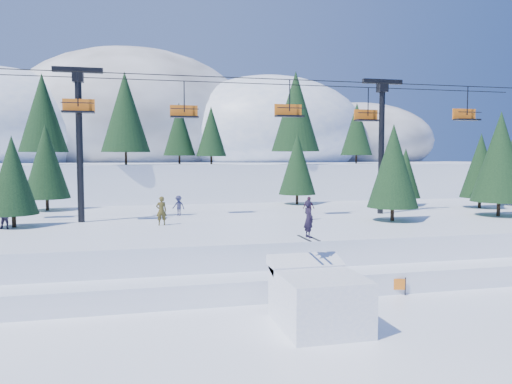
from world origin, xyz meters
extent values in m
plane|color=white|center=(0.00, 0.00, 0.00)|extent=(160.00, 160.00, 0.00)
cube|color=white|center=(0.00, 18.00, 1.25)|extent=(70.00, 22.00, 2.50)
cube|color=white|center=(0.00, 8.00, 0.55)|extent=(70.00, 6.00, 1.10)
cube|color=white|center=(0.00, 68.00, 3.00)|extent=(110.00, 60.00, 6.00)
ellipsoid|color=#605B59|center=(-6.00, 78.00, 13.26)|extent=(44.00, 39.60, 26.40)
ellipsoid|color=white|center=(18.00, 70.00, 11.42)|extent=(34.00, 30.60, 19.72)
ellipsoid|color=#605B59|center=(38.00, 76.00, 10.12)|extent=(30.00, 27.00, 15.00)
cylinder|color=black|center=(-6.45, 39.49, 6.71)|extent=(0.26, 0.26, 1.42)
cone|color=#1C3E1C|center=(-6.45, 39.49, 11.78)|extent=(5.27, 5.27, 8.72)
cylinder|color=black|center=(3.39, 42.26, 6.48)|extent=(0.26, 0.26, 0.97)
cone|color=#1C3E1C|center=(3.39, 42.26, 9.95)|extent=(3.60, 3.60, 5.95)
cylinder|color=black|center=(13.27, 40.18, 6.78)|extent=(0.26, 0.26, 1.55)
cone|color=#1C3E1C|center=(13.27, 40.18, 12.32)|extent=(5.76, 5.76, 9.53)
cylinder|color=black|center=(-15.41, 42.81, 6.71)|extent=(0.26, 0.26, 1.42)
cone|color=#1C3E1C|center=(-15.41, 42.81, 11.80)|extent=(5.29, 5.29, 8.74)
cylinder|color=black|center=(23.13, 44.38, 6.56)|extent=(0.26, 0.26, 1.12)
cone|color=#1C3E1C|center=(23.13, 44.38, 10.56)|extent=(4.16, 4.16, 6.88)
cylinder|color=black|center=(-0.24, 44.14, 6.52)|extent=(0.26, 0.26, 1.04)
cone|color=#1C3E1C|center=(-0.24, 44.14, 10.24)|extent=(3.87, 3.87, 6.40)
cube|color=white|center=(1.77, 1.52, 1.08)|extent=(3.20, 3.96, 2.17)
cube|color=white|center=(1.77, 3.22, 2.22)|extent=(3.20, 1.38, 0.77)
imported|color=black|center=(1.87, 3.12, 4.20)|extent=(0.47, 0.65, 1.63)
cube|color=black|center=(1.67, 3.12, 3.37)|extent=(0.11, 1.65, 0.03)
cube|color=black|center=(2.07, 3.12, 3.37)|extent=(0.11, 1.65, 0.03)
cylinder|color=black|center=(-9.00, 18.00, 7.50)|extent=(0.44, 0.44, 10.00)
cube|color=black|center=(-9.00, 18.00, 12.60)|extent=(3.20, 0.35, 0.35)
cube|color=black|center=(-9.00, 18.00, 12.15)|extent=(0.70, 0.70, 0.70)
cylinder|color=black|center=(13.00, 18.00, 7.50)|extent=(0.44, 0.44, 10.00)
cube|color=black|center=(13.00, 18.00, 12.60)|extent=(3.20, 0.35, 0.35)
cube|color=black|center=(13.00, 18.00, 12.15)|extent=(0.70, 0.70, 0.70)
cylinder|color=black|center=(2.00, 16.80, 12.30)|extent=(46.00, 0.06, 0.06)
cylinder|color=black|center=(2.00, 19.20, 12.30)|extent=(46.00, 0.06, 0.06)
cylinder|color=black|center=(-8.90, 16.80, 11.20)|extent=(0.08, 0.08, 2.20)
cube|color=black|center=(-8.90, 16.80, 9.75)|extent=(2.00, 0.75, 0.12)
cube|color=orange|center=(-8.90, 17.18, 10.20)|extent=(2.00, 0.10, 0.85)
cylinder|color=black|center=(-8.90, 16.45, 10.30)|extent=(2.00, 0.06, 0.06)
cylinder|color=black|center=(-1.92, 19.20, 11.20)|extent=(0.08, 0.08, 2.20)
cube|color=black|center=(-1.92, 19.20, 9.75)|extent=(2.00, 0.75, 0.12)
cube|color=orange|center=(-1.92, 19.58, 10.20)|extent=(2.00, 0.10, 0.85)
cylinder|color=black|center=(-1.92, 18.85, 10.30)|extent=(2.00, 0.06, 0.06)
cylinder|color=black|center=(5.24, 16.80, 11.20)|extent=(0.08, 0.08, 2.20)
cube|color=black|center=(5.24, 16.80, 9.75)|extent=(2.00, 0.75, 0.12)
cube|color=orange|center=(5.24, 17.18, 10.20)|extent=(2.00, 0.10, 0.85)
cylinder|color=black|center=(5.24, 16.45, 10.30)|extent=(2.00, 0.06, 0.06)
cylinder|color=black|center=(12.43, 19.20, 11.20)|extent=(0.08, 0.08, 2.20)
cube|color=black|center=(12.43, 19.20, 9.75)|extent=(2.00, 0.75, 0.12)
cube|color=orange|center=(12.43, 19.58, 10.20)|extent=(2.00, 0.10, 0.85)
cylinder|color=black|center=(12.43, 18.85, 10.30)|extent=(2.00, 0.06, 0.06)
cylinder|color=black|center=(19.58, 16.80, 11.20)|extent=(0.08, 0.08, 2.20)
cube|color=black|center=(19.58, 16.80, 9.75)|extent=(2.00, 0.75, 0.12)
cube|color=orange|center=(19.58, 17.18, 10.20)|extent=(2.00, 0.10, 0.85)
cylinder|color=black|center=(19.58, 16.45, 10.30)|extent=(2.00, 0.06, 0.06)
cylinder|color=black|center=(20.74, 14.44, 3.04)|extent=(0.26, 0.26, 1.08)
cone|color=#1C3E1C|center=(20.74, 14.44, 6.91)|extent=(4.02, 4.02, 6.65)
cylinder|color=black|center=(23.39, 19.98, 2.95)|extent=(0.26, 0.26, 0.90)
cone|color=#1C3E1C|center=(23.39, 19.98, 6.15)|extent=(3.33, 3.33, 5.51)
cylinder|color=black|center=(18.09, 23.14, 2.86)|extent=(0.26, 0.26, 0.72)
cone|color=#1C3E1C|center=(18.09, 23.14, 5.44)|extent=(2.69, 2.69, 4.44)
cylinder|color=black|center=(-12.50, 26.41, 3.00)|extent=(0.26, 0.26, 0.99)
cone|color=#1C3E1C|center=(-12.50, 26.41, 6.54)|extent=(3.68, 3.68, 6.09)
cylinder|color=black|center=(9.13, 26.83, 2.96)|extent=(0.26, 0.26, 0.92)
cone|color=#1C3E1C|center=(9.13, 26.83, 6.26)|extent=(3.43, 3.43, 5.67)
cylinder|color=black|center=(-12.82, 16.39, 2.90)|extent=(0.26, 0.26, 0.80)
cone|color=#1C3E1C|center=(-12.82, 16.39, 5.76)|extent=(2.97, 2.97, 4.92)
cylinder|color=black|center=(11.68, 13.72, 2.96)|extent=(0.26, 0.26, 0.93)
cone|color=#1C3E1C|center=(11.68, 13.72, 6.28)|extent=(3.45, 3.45, 5.70)
imported|color=#4A411A|center=(-3.83, 15.16, 3.43)|extent=(0.73, 0.52, 1.86)
imported|color=#292A4B|center=(-2.32, 20.26, 3.25)|extent=(1.11, 0.99, 1.50)
imported|color=#462135|center=(6.27, 15.53, 3.32)|extent=(1.03, 0.67, 1.63)
imported|color=#312846|center=(-13.14, 15.53, 3.35)|extent=(0.95, 0.81, 1.70)
cylinder|color=black|center=(4.89, 5.60, 0.45)|extent=(0.06, 0.06, 0.90)
cylinder|color=black|center=(7.59, 4.87, 0.45)|extent=(0.06, 0.06, 0.90)
cube|color=orange|center=(6.24, 5.23, 0.55)|extent=(2.71, 0.78, 0.55)
cylinder|color=black|center=(6.50, 6.15, 0.45)|extent=(0.06, 0.06, 0.90)
cylinder|color=black|center=(9.25, 5.60, 0.45)|extent=(0.06, 0.06, 0.90)
cube|color=orange|center=(7.88, 5.87, 0.55)|extent=(2.75, 0.59, 0.55)
camera|label=1|loc=(-5.32, -17.13, 6.87)|focal=35.00mm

